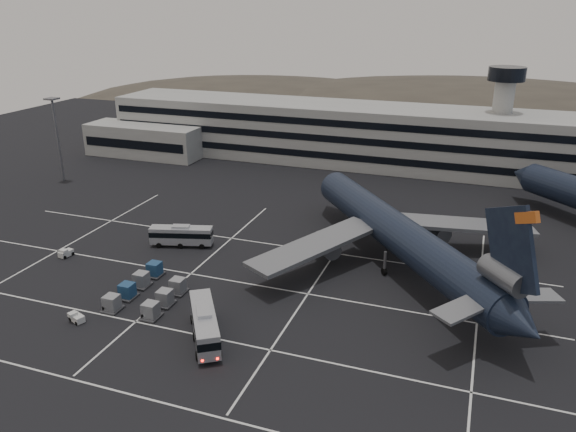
# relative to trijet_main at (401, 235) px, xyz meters

# --- Properties ---
(ground) EXTENTS (260.00, 260.00, 0.00)m
(ground) POSITION_rel_trijet_main_xyz_m (-22.29, -16.35, -5.25)
(ground) COLOR black
(ground) RESTS_ON ground
(lane_markings) EXTENTS (90.00, 55.62, 0.01)m
(lane_markings) POSITION_rel_trijet_main_xyz_m (-21.34, -15.63, -5.24)
(lane_markings) COLOR silver
(lane_markings) RESTS_ON ground
(terminal) EXTENTS (125.00, 26.00, 24.00)m
(terminal) POSITION_rel_trijet_main_xyz_m (-25.23, 54.79, 1.68)
(terminal) COLOR gray
(terminal) RESTS_ON ground
(hills) EXTENTS (352.00, 180.00, 44.00)m
(hills) POSITION_rel_trijet_main_xyz_m (-4.29, 153.65, -17.32)
(hills) COLOR #38332B
(hills) RESTS_ON ground
(lightpole_left) EXTENTS (2.40, 2.40, 18.28)m
(lightpole_left) POSITION_rel_trijet_main_xyz_m (-77.29, 18.65, 6.57)
(lightpole_left) COLOR slate
(lightpole_left) RESTS_ON ground
(trijet_main) EXTENTS (40.88, 48.34, 18.08)m
(trijet_main) POSITION_rel_trijet_main_xyz_m (0.00, 0.00, 0.00)
(trijet_main) COLOR black
(trijet_main) RESTS_ON ground
(bus_near) EXTENTS (8.33, 10.88, 3.98)m
(bus_near) POSITION_rel_trijet_main_xyz_m (-18.38, -26.76, -3.07)
(bus_near) COLOR #A0A2A8
(bus_near) RESTS_ON ground
(bus_far) EXTENTS (10.32, 5.04, 3.55)m
(bus_far) POSITION_rel_trijet_main_xyz_m (-34.57, -3.86, -3.31)
(bus_far) COLOR #A0A2A8
(bus_far) RESTS_ON ground
(tug_a) EXTENTS (1.61, 2.32, 1.38)m
(tug_a) POSITION_rel_trijet_main_xyz_m (-49.55, -13.68, -4.64)
(tug_a) COLOR silver
(tug_a) RESTS_ON ground
(tug_b) EXTENTS (2.30, 1.86, 1.30)m
(tug_b) POSITION_rel_trijet_main_xyz_m (-35.08, -28.77, -4.67)
(tug_b) COLOR silver
(tug_b) RESTS_ON ground
(uld_cluster) EXTENTS (8.09, 12.85, 2.12)m
(uld_cluster) POSITION_rel_trijet_main_xyz_m (-30.30, -20.52, -4.21)
(uld_cluster) COLOR #2D2D30
(uld_cluster) RESTS_ON ground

